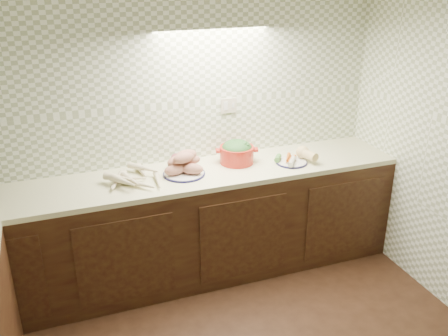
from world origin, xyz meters
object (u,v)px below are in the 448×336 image
object	(u,v)px
onion_bowl	(178,163)
dutch_oven	(237,152)
parsnip_pile	(140,176)
veg_plate	(296,157)
sweet_potato_plate	(184,165)

from	to	relation	value
onion_bowl	dutch_oven	world-z (taller)	dutch_oven
onion_bowl	dutch_oven	size ratio (longest dim) A/B	0.49
parsnip_pile	veg_plate	world-z (taller)	veg_plate
dutch_oven	veg_plate	xyz separation A→B (m)	(0.46, -0.14, -0.05)
sweet_potato_plate	onion_bowl	bearing A→B (deg)	97.40
parsnip_pile	sweet_potato_plate	size ratio (longest dim) A/B	1.63
parsnip_pile	veg_plate	distance (m)	1.26
parsnip_pile	onion_bowl	xyz separation A→B (m)	(0.32, 0.12, 0.01)
onion_bowl	sweet_potato_plate	bearing A→B (deg)	-82.60
onion_bowl	parsnip_pile	bearing A→B (deg)	-160.17
parsnip_pile	sweet_potato_plate	bearing A→B (deg)	0.92
parsnip_pile	dutch_oven	distance (m)	0.81
onion_bowl	veg_plate	bearing A→B (deg)	-10.84
parsnip_pile	onion_bowl	size ratio (longest dim) A/B	3.20
parsnip_pile	sweet_potato_plate	xyz separation A→B (m)	(0.34, 0.01, 0.04)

